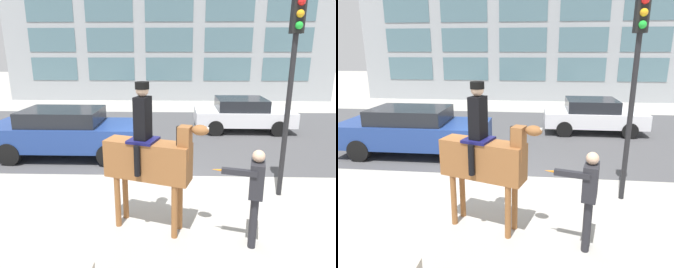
# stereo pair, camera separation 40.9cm
# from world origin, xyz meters

# --- Properties ---
(ground_plane) EXTENTS (80.00, 80.00, 0.00)m
(ground_plane) POSITION_xyz_m (0.00, 0.00, 0.00)
(ground_plane) COLOR #9E9B93
(road_surface) EXTENTS (21.19, 8.50, 0.01)m
(road_surface) POSITION_xyz_m (0.00, 4.75, 0.00)
(road_surface) COLOR #444447
(road_surface) RESTS_ON ground_plane
(mounted_horse_lead) EXTENTS (1.87, 0.89, 2.71)m
(mounted_horse_lead) POSITION_xyz_m (0.08, -1.91, 1.41)
(mounted_horse_lead) COLOR brown
(mounted_horse_lead) RESTS_ON ground_plane
(pedestrian_bystander) EXTENTS (0.90, 0.44, 1.70)m
(pedestrian_bystander) POSITION_xyz_m (1.84, -2.37, 1.01)
(pedestrian_bystander) COLOR #232328
(pedestrian_bystander) RESTS_ON ground_plane
(street_car_near_lane) EXTENTS (4.64, 1.90, 1.50)m
(street_car_near_lane) POSITION_xyz_m (-2.85, 1.97, 0.79)
(street_car_near_lane) COLOR navy
(street_car_near_lane) RESTS_ON ground_plane
(street_car_far_lane) EXTENTS (3.91, 2.06, 1.33)m
(street_car_far_lane) POSITION_xyz_m (3.24, 5.37, 0.70)
(street_car_far_lane) COLOR silver
(street_car_far_lane) RESTS_ON ground_plane
(traffic_light) EXTENTS (0.24, 0.29, 4.25)m
(traffic_light) POSITION_xyz_m (2.93, -0.51, 2.84)
(traffic_light) COLOR black
(traffic_light) RESTS_ON ground_plane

